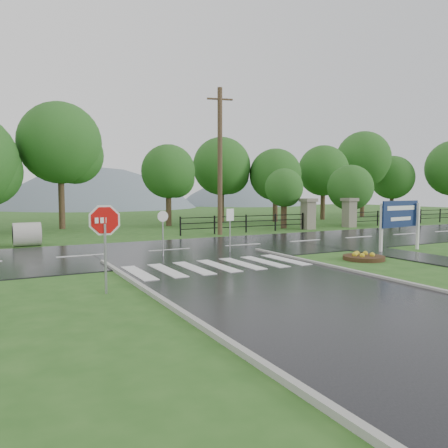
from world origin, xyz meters
TOP-DOWN VIEW (x-y plane):
  - ground at (0.00, 0.00)m, footprint 120.00×120.00m
  - main_road at (0.00, 10.00)m, footprint 90.00×8.00m
  - walkway at (8.50, 4.00)m, footprint 2.20×11.00m
  - crosswalk at (0.00, 5.00)m, footprint 6.50×2.80m
  - curb_left at (-3.55, -4.00)m, footprint 0.15×24.00m
  - pillar_west at (13.00, 16.00)m, footprint 1.00×1.00m
  - pillar_east at (17.00, 16.00)m, footprint 1.00×1.00m
  - fence_west at (7.75, 16.00)m, footprint 9.58×0.08m
  - fence_east at (27.75, 16.00)m, footprint 20.58×0.08m
  - hills at (3.49, 65.00)m, footprint 102.00×48.00m
  - treeline at (1.00, 24.00)m, footprint 83.20×5.20m
  - stop_sign at (-4.58, 2.79)m, footprint 1.14×0.19m
  - estate_billboard at (9.49, 4.93)m, footprint 2.66×0.40m
  - flower_bed at (6.02, 3.76)m, footprint 1.66×1.66m
  - reg_sign_small at (2.16, 8.04)m, footprint 0.43×0.14m
  - reg_sign_round at (-0.96, 8.22)m, footprint 0.46×0.08m
  - utility_pole_east at (5.51, 15.50)m, footprint 1.61×0.51m
  - entrance_tree_left at (11.91, 17.50)m, footprint 2.84×2.84m
  - entrance_tree_right at (18.49, 17.50)m, footprint 3.70×3.70m

SIDE VIEW (x-z plane):
  - hills at x=3.49m, z-range -39.54..8.46m
  - ground at x=0.00m, z-range 0.00..0.00m
  - main_road at x=0.00m, z-range -0.02..0.02m
  - walkway at x=8.50m, z-range -0.02..0.02m
  - curb_left at x=-3.55m, z-range -0.06..0.06m
  - treeline at x=1.00m, z-range -5.00..5.00m
  - crosswalk at x=0.00m, z-range 0.05..0.07m
  - flower_bed at x=6.02m, z-range -0.04..0.29m
  - fence_west at x=7.75m, z-range 0.12..1.32m
  - fence_east at x=27.75m, z-range 0.14..1.34m
  - pillar_west at x=13.00m, z-range 0.06..2.30m
  - pillar_east at x=17.00m, z-range 0.06..2.30m
  - reg_sign_round at x=-0.96m, z-range 0.29..2.25m
  - reg_sign_small at x=2.16m, z-range 0.43..2.43m
  - estate_billboard at x=9.49m, z-range 0.44..2.78m
  - stop_sign at x=-4.58m, z-range 0.51..3.10m
  - entrance_tree_left at x=11.91m, z-range 0.77..5.22m
  - entrance_tree_right at x=18.49m, z-range 0.58..5.48m
  - utility_pole_east at x=5.51m, z-range 0.08..9.30m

